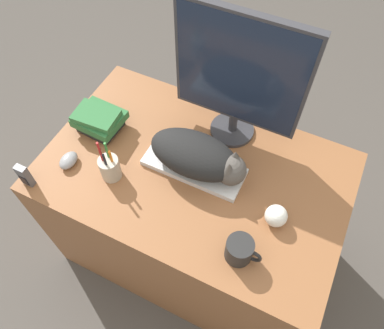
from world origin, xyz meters
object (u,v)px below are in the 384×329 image
at_px(computer_mouse, 68,160).
at_px(cat, 200,157).
at_px(keyboard, 194,167).
at_px(book_stack, 99,120).
at_px(pen_cup, 110,167).
at_px(phone, 25,176).
at_px(coffee_mug, 240,250).
at_px(baseball, 276,216).
at_px(monitor, 239,76).

bearing_deg(computer_mouse, cat, 22.15).
height_order(keyboard, book_stack, book_stack).
xyz_separation_m(pen_cup, phone, (-0.26, -0.17, -0.00)).
distance_m(coffee_mug, pen_cup, 0.56).
bearing_deg(computer_mouse, coffee_mug, -4.46).
xyz_separation_m(keyboard, computer_mouse, (-0.45, -0.19, 0.01)).
bearing_deg(keyboard, coffee_mug, -40.96).
distance_m(computer_mouse, phone, 0.17).
distance_m(keyboard, computer_mouse, 0.49).
bearing_deg(coffee_mug, baseball, 69.09).
bearing_deg(book_stack, baseball, -6.38).
relative_size(computer_mouse, book_stack, 0.45).
xyz_separation_m(computer_mouse, phone, (-0.08, -0.14, 0.03)).
height_order(keyboard, coffee_mug, coffee_mug).
relative_size(coffee_mug, phone, 1.18).
distance_m(baseball, book_stack, 0.79).
distance_m(computer_mouse, baseball, 0.81).
relative_size(keyboard, pen_cup, 1.95).
height_order(monitor, phone, monitor).
xyz_separation_m(keyboard, phone, (-0.53, -0.33, 0.04)).
height_order(keyboard, pen_cup, pen_cup).
height_order(monitor, pen_cup, monitor).
relative_size(keyboard, coffee_mug, 3.16).
bearing_deg(keyboard, book_stack, 178.38).
bearing_deg(baseball, monitor, 133.22).
relative_size(cat, coffee_mug, 3.04).
xyz_separation_m(pen_cup, book_stack, (-0.17, 0.18, -0.00)).
bearing_deg(monitor, keyboard, -104.31).
xyz_separation_m(monitor, baseball, (0.29, -0.31, -0.27)).
xyz_separation_m(keyboard, coffee_mug, (0.29, -0.25, 0.03)).
distance_m(computer_mouse, book_stack, 0.21).
bearing_deg(phone, monitor, 43.86).
xyz_separation_m(cat, monitor, (0.04, 0.24, 0.21)).
distance_m(cat, coffee_mug, 0.37).
bearing_deg(pen_cup, baseball, 8.12).
xyz_separation_m(cat, computer_mouse, (-0.47, -0.19, -0.07)).
xyz_separation_m(cat, phone, (-0.55, -0.33, -0.04)).
height_order(computer_mouse, baseball, baseball).
bearing_deg(cat, book_stack, 178.46).
distance_m(coffee_mug, book_stack, 0.77).
bearing_deg(baseball, pen_cup, -171.88).
bearing_deg(computer_mouse, book_stack, 86.59).
distance_m(cat, baseball, 0.34).
bearing_deg(book_stack, pen_cup, -46.65).
height_order(coffee_mug, phone, phone).
xyz_separation_m(cat, pen_cup, (-0.29, -0.16, -0.04)).
bearing_deg(monitor, book_stack, -155.77).
bearing_deg(phone, book_stack, 74.67).
bearing_deg(coffee_mug, cat, 136.73).
bearing_deg(phone, baseball, 16.16).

